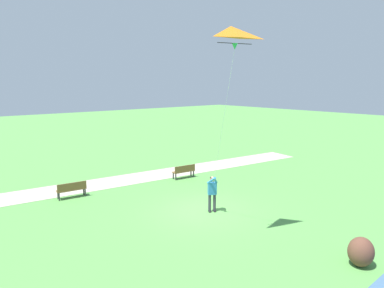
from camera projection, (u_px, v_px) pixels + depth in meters
The scene contains 7 objects.
ground_plane at pixel (204, 211), 15.87m from camera, with size 120.00×120.00×0.00m, color #569947.
walkway_path at pixel (100, 184), 20.11m from camera, with size 2.40×32.00×0.02m, color #B7AD99.
person_kite_flyer at pixel (212, 191), 15.57m from camera, with size 0.62×0.52×1.83m.
flying_kite at pixel (231, 40), 11.71m from camera, with size 2.59×2.04×6.14m.
park_bench_near_walkway at pixel (184, 171), 21.29m from camera, with size 0.63×1.54×0.88m.
park_bench_far_walkway at pixel (72, 189), 17.57m from camera, with size 0.63×1.54×0.88m.
lakeside_shrub at pixel (361, 252), 10.99m from camera, with size 0.82×0.88×0.99m, color brown.
Camera 1 is at (-11.18, 10.10, 5.98)m, focal length 30.93 mm.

